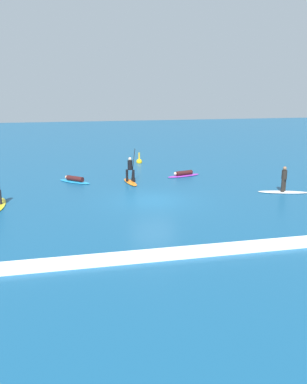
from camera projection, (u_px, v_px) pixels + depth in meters
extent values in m
plane|color=navy|center=(154.00, 200.00, 24.28)|extent=(120.00, 120.00, 0.00)
ellipsoid|color=#1E8CD1|center=(75.00, 182.00, 28.93)|extent=(2.43, 2.39, 0.08)
cylinder|color=#381414|center=(75.00, 179.00, 28.85)|extent=(1.22, 1.20, 0.36)
sphere|color=tan|center=(67.00, 177.00, 29.24)|extent=(0.32, 0.32, 0.23)
ellipsoid|color=white|center=(283.00, 192.00, 26.04)|extent=(3.17, 1.61, 0.08)
cylinder|color=black|center=(284.00, 185.00, 26.05)|extent=(0.25, 0.25, 0.80)
cylinder|color=black|center=(283.00, 186.00, 25.82)|extent=(0.25, 0.25, 0.80)
cylinder|color=black|center=(284.00, 175.00, 25.77)|extent=(0.42, 0.42, 0.56)
sphere|color=brown|center=(285.00, 168.00, 25.67)|extent=(0.30, 0.30, 0.24)
ellipsoid|color=purple|center=(184.00, 176.00, 30.88)|extent=(2.79, 1.43, 0.09)
cylinder|color=#381414|center=(184.00, 173.00, 30.85)|extent=(1.37, 0.68, 0.33)
sphere|color=beige|center=(175.00, 174.00, 30.48)|extent=(0.27, 0.27, 0.22)
cylinder|color=black|center=(0.00, 197.00, 23.04)|extent=(0.18, 0.18, 0.82)
ellipsoid|color=orange|center=(130.00, 182.00, 28.71)|extent=(0.85, 2.55, 0.11)
cylinder|color=black|center=(133.00, 176.00, 28.55)|extent=(0.19, 0.19, 0.82)
cylinder|color=black|center=(127.00, 175.00, 28.64)|extent=(0.19, 0.19, 0.82)
cylinder|color=black|center=(130.00, 165.00, 28.41)|extent=(0.37, 0.37, 0.65)
sphere|color=beige|center=(130.00, 159.00, 28.31)|extent=(0.24, 0.24, 0.21)
cylinder|color=black|center=(133.00, 165.00, 28.64)|extent=(0.33, 0.08, 2.24)
cube|color=black|center=(133.00, 180.00, 28.90)|extent=(0.21, 0.08, 0.32)
sphere|color=yellow|center=(139.00, 162.00, 36.23)|extent=(0.50, 0.50, 0.50)
cylinder|color=yellow|center=(139.00, 158.00, 36.15)|extent=(0.12, 0.12, 0.93)
cube|color=white|center=(199.00, 251.00, 16.49)|extent=(23.77, 0.90, 0.18)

